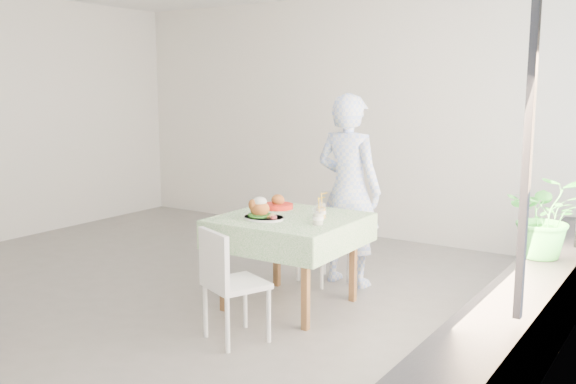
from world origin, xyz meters
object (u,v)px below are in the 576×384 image
Objects in this scene: main_dish at (262,212)px; juice_cup_orange at (321,211)px; potted_plant at (546,216)px; cafe_table at (290,251)px; diner at (348,190)px; chair_near at (235,306)px; chair_far at (324,255)px.

main_dish is 0.47m from juice_cup_orange.
potted_plant is at bearing 23.66° from juice_cup_orange.
cafe_table is 0.61× the size of diner.
chair_near is at bearing -137.50° from potted_plant.
main_dish is 2.14m from potted_plant.
chair_far is 1.00× the size of chair_near.
juice_cup_orange is at bearing 103.69° from diner.
main_dish reaches higher than cafe_table.
chair_near is 2.36× the size of main_dish.
juice_cup_orange is (0.24, 0.08, 0.34)m from cafe_table.
diner is (0.04, 1.61, 0.61)m from chair_near.
chair_far is 0.47× the size of diner.
juice_cup_orange is 0.38× the size of potted_plant.
main_dish is (-0.21, 0.62, 0.55)m from chair_near.
potted_plant is (1.92, 0.95, 0.02)m from main_dish.
juice_cup_orange is at bearing -62.36° from chair_far.
chair_far is at bearing 87.74° from main_dish.
chair_far is at bearing 97.70° from cafe_table.
diner is 2.71× the size of potted_plant.
potted_plant is at bearing 42.50° from chair_near.
diner reaches higher than chair_far.
chair_far reaches higher than chair_near.
main_dish is 1.41× the size of juice_cup_orange.
main_dish is at bearing 108.46° from chair_near.
diner is (0.11, 0.79, 0.40)m from cafe_table.
juice_cup_orange is at bearing 36.47° from main_dish.
potted_plant is (1.88, 0.03, 0.57)m from chair_far.
juice_cup_orange is at bearing 79.24° from chair_near.
chair_far is 1.28× the size of potted_plant.
chair_far reaches higher than cafe_table.
chair_near is (0.17, -1.54, -0.00)m from chair_far.
juice_cup_orange is (0.38, 0.28, -0.00)m from main_dish.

